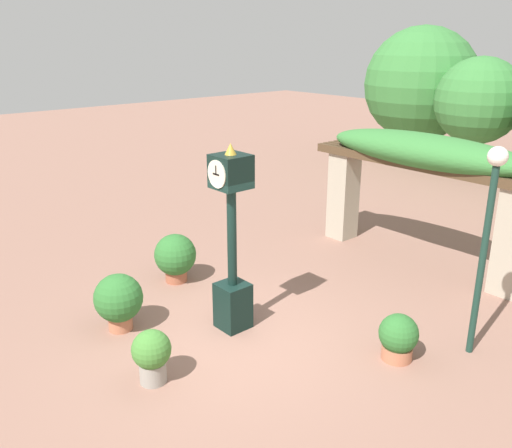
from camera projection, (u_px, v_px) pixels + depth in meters
The scene contains 8 objects.
ground_plane at pixel (234, 341), 8.57m from camera, with size 60.00×60.00×0.00m, color #8E6656.
pedestal_clock at pixel (232, 246), 8.52m from camera, with size 0.51×0.56×3.07m.
pergola at pixel (423, 167), 10.94m from camera, with size 5.16×1.14×2.74m.
potted_plant_near_left at pixel (398, 337), 7.98m from camera, with size 0.59×0.59×0.72m.
potted_plant_near_right at pixel (175, 256), 10.50m from camera, with size 0.81×0.81×0.96m.
potted_plant_far_left at pixel (152, 354), 7.42m from camera, with size 0.55×0.55×0.79m.
potted_plant_far_right at pixel (119, 300), 8.75m from camera, with size 0.79×0.79×0.96m.
lamp_post at pixel (488, 220), 7.59m from camera, with size 0.28×0.28×3.17m.
Camera 1 is at (5.89, -4.65, 4.56)m, focal length 38.00 mm.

